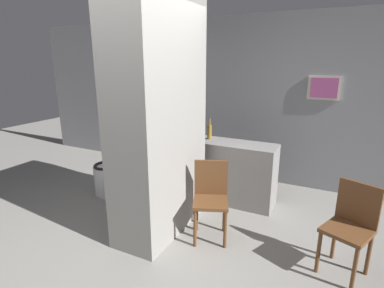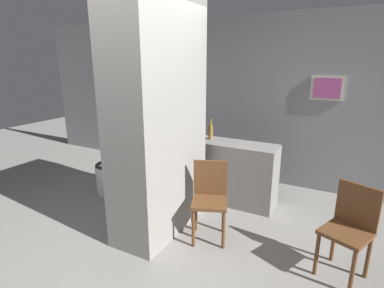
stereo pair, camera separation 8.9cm
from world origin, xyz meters
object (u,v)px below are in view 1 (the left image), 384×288
(chair_by_doorway, at_px, (351,225))
(bottle_tall, at_px, (209,131))
(toilet, at_px, (110,172))
(bicycle, at_px, (174,167))
(chair_near_pillar, at_px, (211,196))

(chair_by_doorway, bearing_deg, bottle_tall, 175.17)
(toilet, height_order, bicycle, toilet)
(chair_near_pillar, height_order, bicycle, chair_near_pillar)
(toilet, height_order, chair_near_pillar, chair_near_pillar)
(chair_by_doorway, height_order, bottle_tall, bottle_tall)
(chair_by_doorway, bearing_deg, toilet, -164.08)
(chair_by_doorway, xyz_separation_m, bottle_tall, (-1.82, 0.94, 0.48))
(bicycle, bearing_deg, toilet, -144.18)
(chair_by_doorway, height_order, bicycle, chair_by_doorway)
(toilet, relative_size, bicycle, 0.44)
(bicycle, bearing_deg, chair_by_doorway, -21.29)
(toilet, height_order, chair_by_doorway, chair_by_doorway)
(chair_near_pillar, bearing_deg, chair_by_doorway, -21.32)
(chair_near_pillar, xyz_separation_m, bicycle, (-1.02, 0.96, -0.15))
(toilet, relative_size, chair_by_doorway, 0.87)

